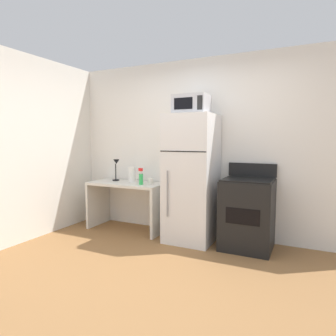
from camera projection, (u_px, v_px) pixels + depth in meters
ground_plane at (152, 280)px, 2.99m from camera, size 12.00×12.00×0.00m
wall_back_white at (207, 148)px, 4.39m from camera, size 5.00×0.10×2.60m
wall_left_brick at (3, 149)px, 3.82m from camera, size 0.10×4.00×2.60m
desk at (127, 196)px, 4.66m from camera, size 1.21×0.57×0.75m
desk_lamp at (116, 166)px, 4.79m from camera, size 0.14×0.12×0.35m
coffee_mug at (150, 181)px, 4.43m from camera, size 0.08×0.08×0.09m
spray_bottle at (141, 178)px, 4.41m from camera, size 0.06×0.06×0.25m
paper_towel_roll at (132, 175)px, 4.66m from camera, size 0.11×0.11×0.24m
refrigerator at (191, 178)px, 4.11m from camera, size 0.65×0.67×1.77m
microwave at (191, 105)px, 3.99m from camera, size 0.46×0.35×0.26m
oven_range at (247, 213)px, 3.84m from camera, size 0.64×0.61×1.10m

